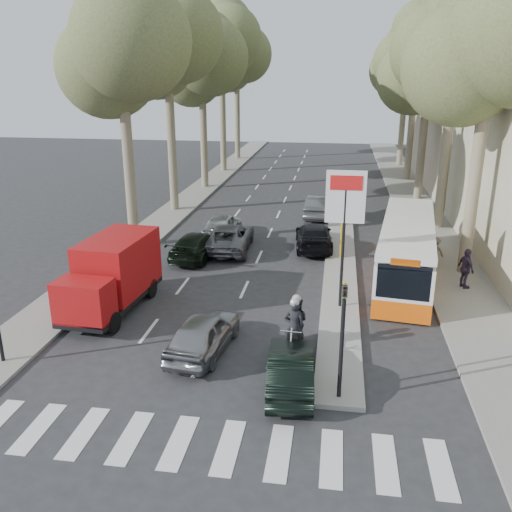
{
  "coord_description": "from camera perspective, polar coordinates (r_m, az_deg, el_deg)",
  "views": [
    {
      "loc": [
        2.91,
        -15.23,
        9.01
      ],
      "look_at": [
        -0.37,
        6.43,
        1.6
      ],
      "focal_mm": 38.0,
      "sensor_mm": 36.0,
      "label": 1
    }
  ],
  "objects": [
    {
      "name": "tree_l_c",
      "position": [
        44.65,
        -5.57,
        19.93
      ],
      "size": [
        7.4,
        7.2,
        13.71
      ],
      "color": "#6B604C",
      "rests_on": "ground"
    },
    {
      "name": "city_bus",
      "position": [
        25.59,
        15.55,
        0.72
      ],
      "size": [
        3.55,
        10.4,
        2.69
      ],
      "rotation": [
        0.0,
        0.0,
        -0.13
      ],
      "color": "#F25D0D",
      "rests_on": "ground"
    },
    {
      "name": "tree_l_a",
      "position": [
        29.42,
        -13.82,
        20.87
      ],
      "size": [
        7.4,
        7.2,
        14.1
      ],
      "color": "#6B604C",
      "rests_on": "ground"
    },
    {
      "name": "motorcycle",
      "position": [
        18.53,
        4.12,
        -7.27
      ],
      "size": [
        0.87,
        2.37,
        2.01
      ],
      "rotation": [
        0.0,
        0.0,
        -0.06
      ],
      "color": "black",
      "rests_on": "ground"
    },
    {
      "name": "sidewalk_right",
      "position": [
        41.6,
        16.34,
        5.51
      ],
      "size": [
        3.2,
        70.0,
        0.12
      ],
      "primitive_type": "cube",
      "color": "gray",
      "rests_on": "ground"
    },
    {
      "name": "ground",
      "position": [
        17.93,
        -1.94,
        -11.49
      ],
      "size": [
        120.0,
        120.0,
        0.0
      ],
      "primitive_type": "plane",
      "color": "#28282B",
      "rests_on": "ground"
    },
    {
      "name": "queue_car_a",
      "position": [
        28.96,
        -2.9,
        1.99
      ],
      "size": [
        2.58,
        5.16,
        1.4
      ],
      "primitive_type": "imported",
      "rotation": [
        0.0,
        0.0,
        3.19
      ],
      "color": "#505258",
      "rests_on": "ground"
    },
    {
      "name": "queue_car_b",
      "position": [
        29.33,
        6.09,
        2.08
      ],
      "size": [
        2.29,
        4.82,
        1.36
      ],
      "primitive_type": "imported",
      "rotation": [
        0.0,
        0.0,
        3.23
      ],
      "color": "black",
      "rests_on": "ground"
    },
    {
      "name": "silver_hatchback",
      "position": [
        18.52,
        -5.58,
        -8.1
      ],
      "size": [
        2.1,
        4.2,
        1.37
      ],
      "primitive_type": "imported",
      "rotation": [
        0.0,
        0.0,
        3.02
      ],
      "color": "gray",
      "rests_on": "ground"
    },
    {
      "name": "traffic_island",
      "position": [
        27.71,
        8.85,
        -0.34
      ],
      "size": [
        1.5,
        26.0,
        0.16
      ],
      "primitive_type": "cube",
      "color": "gray",
      "rests_on": "ground"
    },
    {
      "name": "tree_l_b",
      "position": [
        37.03,
        -9.14,
        21.67
      ],
      "size": [
        7.4,
        7.2,
        14.88
      ],
      "color": "#6B604C",
      "rests_on": "ground"
    },
    {
      "name": "tree_l_d",
      "position": [
        52.53,
        -3.49,
        21.66
      ],
      "size": [
        7.4,
        7.2,
        15.66
      ],
      "color": "#6B604C",
      "rests_on": "ground"
    },
    {
      "name": "queue_car_c",
      "position": [
        31.2,
        -3.56,
        3.23
      ],
      "size": [
        1.8,
        4.21,
        1.42
      ],
      "primitive_type": "imported",
      "rotation": [
        0.0,
        0.0,
        3.11
      ],
      "color": "#ACB0B4",
      "rests_on": "ground"
    },
    {
      "name": "dark_hatchback",
      "position": [
        16.55,
        3.66,
        -11.78
      ],
      "size": [
        1.62,
        3.9,
        1.26
      ],
      "primitive_type": "imported",
      "rotation": [
        0.0,
        0.0,
        3.22
      ],
      "color": "black",
      "rests_on": "ground"
    },
    {
      "name": "queue_car_e",
      "position": [
        27.86,
        -6.16,
        1.14
      ],
      "size": [
        2.41,
        4.74,
        1.32
      ],
      "primitive_type": "imported",
      "rotation": [
        0.0,
        0.0,
        3.01
      ],
      "color": "black",
      "rests_on": "ground"
    },
    {
      "name": "tree_r_b",
      "position": [
        34.02,
        20.82,
        21.63
      ],
      "size": [
        7.4,
        7.2,
        15.27
      ],
      "color": "#6B604C",
      "rests_on": "ground"
    },
    {
      "name": "tree_r_e",
      "position": [
        57.7,
        15.81,
        19.4
      ],
      "size": [
        7.4,
        7.2,
        14.1
      ],
      "color": "#6B604C",
      "rests_on": "ground"
    },
    {
      "name": "tree_r_d",
      "position": [
        49.77,
        16.86,
        20.33
      ],
      "size": [
        7.4,
        7.2,
        14.88
      ],
      "color": "#6B604C",
      "rests_on": "ground"
    },
    {
      "name": "tree_l_e",
      "position": [
        60.35,
        -1.9,
        20.31
      ],
      "size": [
        7.4,
        7.2,
        14.49
      ],
      "color": "#6B604C",
      "rests_on": "ground"
    },
    {
      "name": "billboard",
      "position": [
        20.91,
        9.28,
        3.75
      ],
      "size": [
        1.5,
        12.1,
        5.6
      ],
      "color": "yellow",
      "rests_on": "ground"
    },
    {
      "name": "median_left",
      "position": [
        45.47,
        -5.49,
        7.26
      ],
      "size": [
        2.4,
        64.0,
        0.12
      ],
      "primitive_type": "cube",
      "color": "gray",
      "rests_on": "ground"
    },
    {
      "name": "traffic_light_island",
      "position": [
        15.2,
        9.13,
        -6.98
      ],
      "size": [
        0.16,
        0.41,
        3.6
      ],
      "color": "black",
      "rests_on": "ground"
    },
    {
      "name": "red_truck",
      "position": [
        22.08,
        -14.83,
        -1.81
      ],
      "size": [
        2.42,
        5.5,
        2.86
      ],
      "rotation": [
        0.0,
        0.0,
        -0.08
      ],
      "color": "black",
      "rests_on": "ground"
    },
    {
      "name": "tree_r_a",
      "position": [
        26.13,
        23.93,
        20.22
      ],
      "size": [
        7.4,
        7.2,
        14.1
      ],
      "color": "#6B604C",
      "rests_on": "ground"
    },
    {
      "name": "building_far",
      "position": [
        50.82,
        23.94,
        16.03
      ],
      "size": [
        11.0,
        20.0,
        16.0
      ],
      "primitive_type": "cube",
      "color": "#B7A88E",
      "rests_on": "ground"
    },
    {
      "name": "tree_r_c",
      "position": [
        41.79,
        18.02,
        18.78
      ],
      "size": [
        7.4,
        7.2,
        13.32
      ],
      "color": "#6B604C",
      "rests_on": "ground"
    },
    {
      "name": "pedestrian_far",
      "position": [
        27.21,
        18.23,
        0.37
      ],
      "size": [
        1.09,
        0.75,
        1.55
      ],
      "primitive_type": "imported",
      "rotation": [
        0.0,
        0.0,
        3.48
      ],
      "color": "brown",
      "rests_on": "sidewalk_right"
    },
    {
      "name": "pedestrian_near",
      "position": [
        25.08,
        21.22,
        -1.24
      ],
      "size": [
        0.85,
        1.15,
        1.77
      ],
      "primitive_type": "imported",
      "rotation": [
        0.0,
        0.0,
        1.94
      ],
      "color": "#3D2D44",
      "rests_on": "sidewalk_right"
    },
    {
      "name": "queue_car_d",
      "position": [
        35.96,
        6.64,
        5.22
      ],
      "size": [
        1.81,
        4.39,
        1.42
      ],
      "primitive_type": "imported",
      "rotation": [
        0.0,
        0.0,
        3.07
      ],
      "color": "#4F5257",
      "rests_on": "ground"
    }
  ]
}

